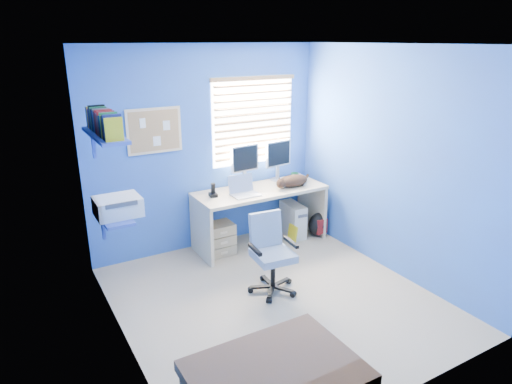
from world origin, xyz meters
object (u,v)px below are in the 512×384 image
cat (293,181)px  office_chair (271,263)px  tower_pc (293,220)px  desk (260,216)px  laptop (245,187)px

cat → office_chair: bearing=-147.0°
cat → tower_pc: size_ratio=0.94×
desk → office_chair: size_ratio=2.04×
desk → cat: bearing=-14.5°
desk → laptop: size_ratio=5.11×
tower_pc → cat: bearing=-125.0°
cat → tower_pc: cat is taller
laptop → office_chair: 1.11m
laptop → tower_pc: bearing=7.5°
desk → office_chair: (-0.49, -1.06, -0.06)m
tower_pc → office_chair: 1.45m
tower_pc → laptop: bearing=-167.2°
desk → cat: (0.42, -0.11, 0.45)m
laptop → office_chair: (-0.21, -0.94, -0.54)m
office_chair → cat: bearing=46.1°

